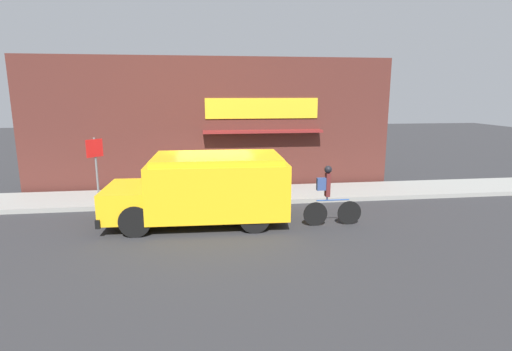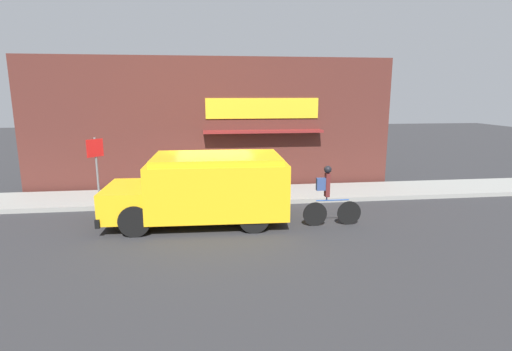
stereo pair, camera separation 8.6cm
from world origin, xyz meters
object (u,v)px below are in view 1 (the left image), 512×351
(cyclist, at_px, (329,197))
(stop_sign_post, at_px, (96,159))
(school_bus, at_px, (206,187))
(trash_bin, at_px, (235,179))

(cyclist, bearing_deg, stop_sign_post, 157.88)
(school_bus, relative_size, stop_sign_post, 2.41)
(cyclist, relative_size, stop_sign_post, 0.81)
(school_bus, height_order, cyclist, school_bus)
(cyclist, xyz_separation_m, trash_bin, (-2.39, 4.32, -0.31))
(cyclist, bearing_deg, school_bus, 168.40)
(school_bus, distance_m, stop_sign_post, 4.34)
(school_bus, bearing_deg, stop_sign_post, 150.14)
(school_bus, xyz_separation_m, cyclist, (3.57, -0.77, -0.23))
(school_bus, bearing_deg, trash_bin, 73.38)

